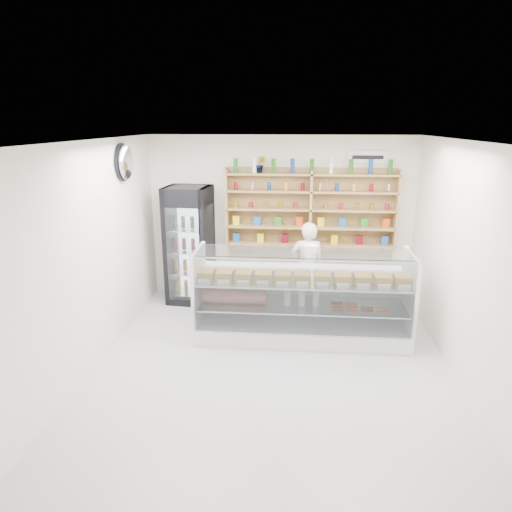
{
  "coord_description": "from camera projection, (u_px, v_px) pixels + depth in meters",
  "views": [
    {
      "loc": [
        0.24,
        -5.21,
        3.01
      ],
      "look_at": [
        -0.29,
        0.9,
        1.19
      ],
      "focal_mm": 32.0,
      "sensor_mm": 36.0,
      "label": 1
    }
  ],
  "objects": [
    {
      "name": "room",
      "position": [
        274.0,
        261.0,
        5.45
      ],
      "size": [
        5.0,
        5.0,
        5.0
      ],
      "color": "#B6B6BB",
      "rests_on": "ground"
    },
    {
      "name": "wall_shelving",
      "position": [
        310.0,
        210.0,
        7.59
      ],
      "size": [
        2.84,
        0.28,
        1.33
      ],
      "color": "#A2784C",
      "rests_on": "back_wall"
    },
    {
      "name": "display_counter",
      "position": [
        301.0,
        314.0,
        6.53
      ],
      "size": [
        2.99,
        0.89,
        1.3
      ],
      "color": "white",
      "rests_on": "floor"
    },
    {
      "name": "wall_sign",
      "position": [
        368.0,
        157.0,
        7.4
      ],
      "size": [
        0.62,
        0.03,
        0.2
      ],
      "primitive_type": "cube",
      "color": "white",
      "rests_on": "back_wall"
    },
    {
      "name": "potted_plant",
      "position": [
        261.0,
        164.0,
        7.45
      ],
      "size": [
        0.16,
        0.14,
        0.27
      ],
      "primitive_type": "imported",
      "rotation": [
        0.0,
        0.0,
        -0.1
      ],
      "color": "#1E6626",
      "rests_on": "wall_shelving"
    },
    {
      "name": "security_mirror",
      "position": [
        126.0,
        162.0,
        6.48
      ],
      "size": [
        0.15,
        0.5,
        0.5
      ],
      "primitive_type": "ellipsoid",
      "color": "silver",
      "rests_on": "left_wall"
    },
    {
      "name": "drinks_cooler",
      "position": [
        190.0,
        245.0,
        7.73
      ],
      "size": [
        0.77,
        0.76,
        1.99
      ],
      "rotation": [
        0.0,
        0.0,
        -0.09
      ],
      "color": "black",
      "rests_on": "floor"
    },
    {
      "name": "shop_worker",
      "position": [
        307.0,
        267.0,
        7.36
      ],
      "size": [
        0.54,
        0.36,
        1.49
      ],
      "primitive_type": "imported",
      "rotation": [
        0.0,
        0.0,
        3.14
      ],
      "color": "white",
      "rests_on": "floor"
    }
  ]
}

